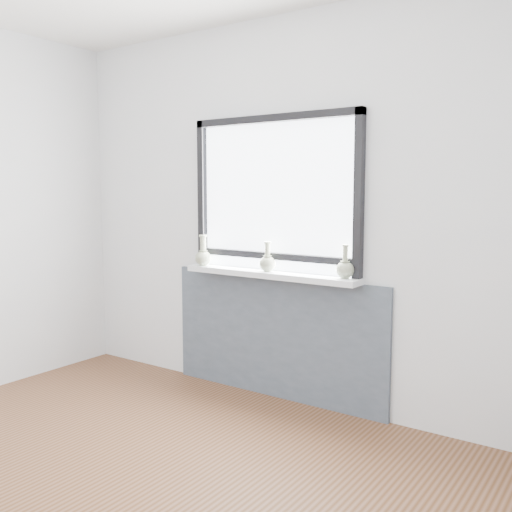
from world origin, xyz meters
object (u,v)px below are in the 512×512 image
Objects in this scene: windowsill at (269,274)px; vase_c at (345,268)px; vase_a at (203,256)px; vase_b at (267,262)px.

windowsill is 0.57m from vase_c.
vase_a reaches higher than vase_b.
vase_a reaches higher than windowsill.
windowsill is 5.90× the size of vase_a.
windowsill is 0.09m from vase_b.
vase_c reaches higher than vase_b.
vase_a is 0.55m from vase_b.
vase_c is at bearing 2.02° from vase_a.
vase_b is at bearing 2.13° from vase_a.
vase_a is 1.05× the size of vase_c.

